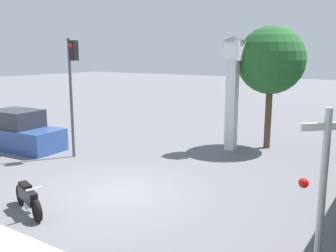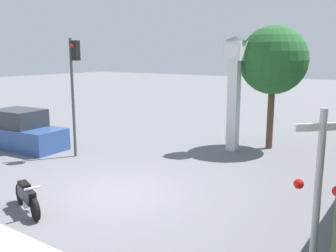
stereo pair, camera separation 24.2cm
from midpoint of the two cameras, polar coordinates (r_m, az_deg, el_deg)
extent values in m
plane|color=slate|center=(12.16, -7.77, -10.03)|extent=(120.00, 120.00, 0.00)
cylinder|color=black|center=(10.65, -19.97, -12.03)|extent=(0.59, 0.28, 0.59)
cylinder|color=black|center=(11.92, -22.10, -9.70)|extent=(0.59, 0.28, 0.59)
cube|color=black|center=(11.20, -21.17, -9.77)|extent=(1.09, 0.55, 0.35)
cube|color=black|center=(11.31, -21.54, -8.39)|extent=(0.59, 0.39, 0.10)
cylinder|color=silver|center=(11.24, -21.01, -11.02)|extent=(0.32, 0.27, 0.27)
cube|color=silver|center=(10.54, -20.35, -8.97)|extent=(0.19, 0.43, 0.04)
cube|color=white|center=(17.06, 9.27, 3.00)|extent=(0.45, 0.45, 4.04)
cube|color=white|center=(16.90, 9.53, 11.25)|extent=(0.85, 0.85, 0.85)
cylinder|color=white|center=(16.50, 8.89, 11.28)|extent=(0.68, 0.02, 0.68)
cone|color=#333338|center=(16.91, 9.58, 13.03)|extent=(1.02, 1.02, 0.20)
cylinder|color=#47474C|center=(16.16, -14.94, 3.99)|extent=(0.12, 0.12, 4.96)
cube|color=black|center=(15.83, -14.57, 11.07)|extent=(0.28, 0.24, 0.80)
sphere|color=red|center=(15.73, -15.01, 11.78)|extent=(0.16, 0.16, 0.16)
cylinder|color=#B7B7BC|center=(7.84, 21.63, -9.62)|extent=(0.14, 0.14, 3.36)
cube|color=white|center=(7.50, 22.34, -0.04)|extent=(0.82, 0.82, 0.14)
sphere|color=red|center=(7.81, 19.11, -8.22)|extent=(0.20, 0.20, 0.20)
cylinder|color=brown|center=(17.90, 14.63, 1.21)|extent=(0.30, 0.30, 2.83)
sphere|color=#235B28|center=(17.67, 15.05, 9.68)|extent=(3.06, 3.06, 3.06)
cube|color=#2D4C8C|center=(18.68, -21.90, -1.71)|extent=(4.32, 2.11, 1.00)
cube|color=#262B33|center=(18.67, -22.48, 1.06)|extent=(2.32, 1.82, 0.80)
camera|label=1|loc=(0.12, -90.53, -0.10)|focal=40.00mm
camera|label=2|loc=(0.12, 89.47, 0.10)|focal=40.00mm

